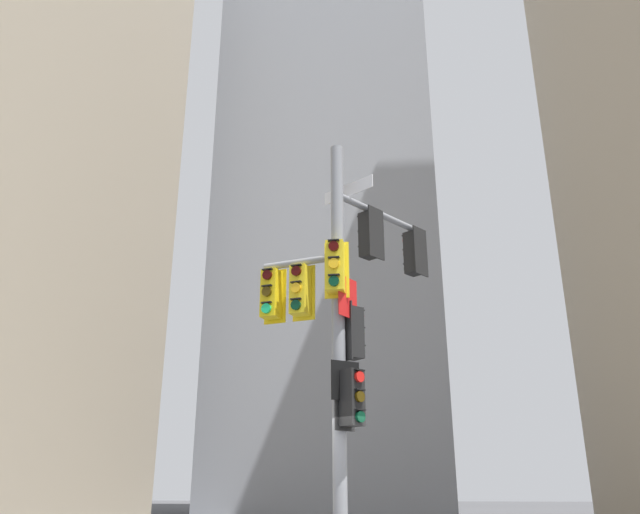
{
  "coord_description": "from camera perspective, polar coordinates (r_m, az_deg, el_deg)",
  "views": [
    {
      "loc": [
        1.12,
        -11.74,
        1.31
      ],
      "look_at": [
        -0.32,
        -0.29,
        5.53
      ],
      "focal_mm": 35.56,
      "sensor_mm": 36.0,
      "label": 1
    }
  ],
  "objects": [
    {
      "name": "building_mid_block",
      "position": [
        46.38,
        1.06,
        12.76
      ],
      "size": [
        12.96,
        12.96,
        52.91
      ],
      "primitive_type": "cube",
      "color": "#9399A3",
      "rests_on": "ground"
    },
    {
      "name": "signal_pole_assembly",
      "position": [
        12.55,
        2.04,
        -4.53
      ],
      "size": [
        3.48,
        2.88,
        8.08
      ],
      "color": "gray",
      "rests_on": "ground"
    }
  ]
}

